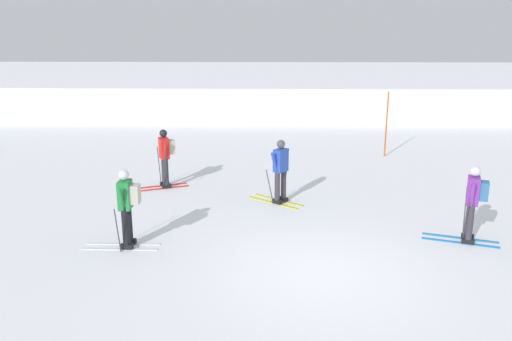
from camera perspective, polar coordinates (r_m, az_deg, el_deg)
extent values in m
plane|color=white|center=(10.31, 6.96, -10.96)|extent=(120.00, 120.00, 0.00)
cube|color=white|center=(28.88, 3.36, 7.98)|extent=(80.00, 7.43, 1.67)
cube|color=red|center=(15.47, -10.16, -1.94)|extent=(1.51, 0.71, 0.02)
cube|color=red|center=(15.74, -10.37, -1.65)|extent=(1.51, 0.71, 0.02)
cube|color=black|center=(15.48, -9.62, -1.67)|extent=(0.29, 0.21, 0.10)
cube|color=black|center=(15.75, -9.84, -1.39)|extent=(0.29, 0.21, 0.10)
cylinder|color=#2D2D33|center=(15.35, -9.70, 0.03)|extent=(0.14, 0.14, 0.85)
cylinder|color=#2D2D33|center=(15.62, -9.92, 0.28)|extent=(0.14, 0.14, 0.85)
cube|color=red|center=(15.33, -9.92, 2.41)|extent=(0.37, 0.44, 0.60)
cylinder|color=red|center=(15.09, -9.79, 2.16)|extent=(0.18, 0.27, 0.55)
cylinder|color=red|center=(15.57, -10.18, 2.55)|extent=(0.18, 0.27, 0.55)
sphere|color=black|center=(15.25, -9.99, 3.98)|extent=(0.22, 0.22, 0.22)
cylinder|color=#38383D|center=(15.16, -9.93, -0.12)|extent=(0.17, 0.35, 1.13)
cylinder|color=#38383D|center=(15.76, -10.41, 0.45)|extent=(0.17, 0.35, 1.13)
cube|color=#B7B2A3|center=(15.37, -9.16, 2.55)|extent=(0.28, 0.33, 0.40)
cube|color=silver|center=(11.59, -14.50, -8.22)|extent=(1.60, 0.09, 0.02)
cube|color=silver|center=(11.84, -14.14, -7.69)|extent=(1.60, 0.09, 0.02)
cube|color=black|center=(11.53, -13.79, -7.98)|extent=(0.26, 0.12, 0.10)
cube|color=black|center=(11.78, -13.45, -7.45)|extent=(0.26, 0.12, 0.10)
cylinder|color=black|center=(11.35, -13.95, -5.78)|extent=(0.14, 0.14, 0.85)
cylinder|color=black|center=(11.60, -13.59, -5.28)|extent=(0.14, 0.14, 0.85)
cube|color=#23843D|center=(11.27, -13.97, -2.56)|extent=(0.24, 0.38, 0.60)
cylinder|color=#23843D|center=(11.05, -14.40, -3.02)|extent=(0.09, 0.26, 0.55)
cylinder|color=#23843D|center=(11.51, -13.74, -2.23)|extent=(0.09, 0.26, 0.55)
sphere|color=silver|center=(11.15, -14.11, -0.46)|extent=(0.22, 0.22, 0.22)
cylinder|color=#38383D|center=(11.19, -14.74, -6.33)|extent=(0.02, 0.27, 1.03)
cylinder|color=#38383D|center=(11.85, -13.77, -5.03)|extent=(0.02, 0.27, 1.03)
cube|color=#B7B2A3|center=(11.21, -12.94, -2.48)|extent=(0.18, 0.28, 0.40)
cube|color=#237AC6|center=(12.36, 21.19, -7.29)|extent=(1.55, 0.59, 0.02)
cube|color=#237AC6|center=(12.62, 21.18, -6.82)|extent=(1.55, 0.59, 0.02)
cube|color=black|center=(12.34, 21.92, -7.10)|extent=(0.28, 0.20, 0.10)
cube|color=black|center=(12.60, 21.89, -6.63)|extent=(0.28, 0.20, 0.10)
cylinder|color=#38333D|center=(12.18, 22.14, -5.02)|extent=(0.14, 0.14, 0.85)
cylinder|color=#38333D|center=(12.44, 22.11, -4.59)|extent=(0.14, 0.14, 0.85)
cube|color=purple|center=(12.12, 22.42, -2.03)|extent=(0.35, 0.44, 0.60)
cylinder|color=purple|center=(11.88, 22.35, -2.42)|extent=(0.17, 0.27, 0.55)
cylinder|color=purple|center=(12.36, 22.28, -1.75)|extent=(0.17, 0.27, 0.55)
sphere|color=silver|center=(12.01, 22.63, -0.07)|extent=(0.22, 0.22, 0.22)
cylinder|color=#38383D|center=(12.03, 21.69, -5.16)|extent=(0.16, 0.41, 1.13)
cylinder|color=#38383D|center=(12.58, 21.64, -4.27)|extent=(0.16, 0.41, 1.13)
cube|color=teal|center=(12.13, 23.42, -2.03)|extent=(0.26, 0.32, 0.40)
cube|color=gold|center=(14.05, 1.80, -3.49)|extent=(1.33, 1.04, 0.02)
cube|color=gold|center=(14.26, 2.48, -3.21)|extent=(1.33, 1.04, 0.02)
cube|color=black|center=(13.95, 2.30, -3.38)|extent=(0.28, 0.25, 0.10)
cube|color=black|center=(14.16, 2.97, -3.09)|extent=(0.28, 0.25, 0.10)
cylinder|color=#38333D|center=(13.80, 2.32, -1.51)|extent=(0.14, 0.14, 0.85)
cylinder|color=#38333D|center=(14.02, 3.00, -1.25)|extent=(0.14, 0.14, 0.85)
cube|color=#284CB7|center=(13.74, 2.69, 1.11)|extent=(0.42, 0.45, 0.60)
cylinder|color=#284CB7|center=(13.56, 2.00, 0.87)|extent=(0.23, 0.26, 0.55)
cylinder|color=#284CB7|center=(13.95, 3.23, 1.27)|extent=(0.23, 0.26, 0.55)
sphere|color=#4C4C56|center=(13.64, 2.71, 2.86)|extent=(0.22, 0.22, 0.22)
cylinder|color=#38383D|center=(13.72, 1.50, -1.80)|extent=(0.22, 0.28, 1.01)
cylinder|color=#38383D|center=(14.24, 3.12, -1.17)|extent=(0.22, 0.28, 1.01)
cylinder|color=#C65614|center=(19.36, 13.92, 4.86)|extent=(0.05, 0.05, 2.33)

